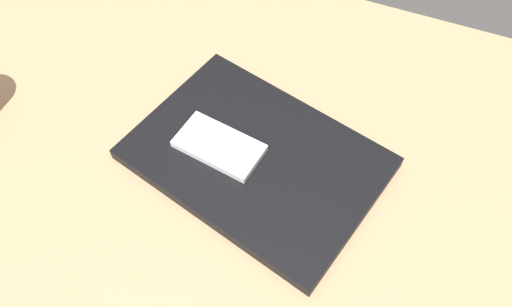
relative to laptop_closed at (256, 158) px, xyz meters
The scene contains 3 objects.
desk_surface 5.88cm from the laptop_closed, 156.39° to the right, with size 120.00×80.00×3.00cm, color tan.
laptop_closed is the anchor object (origin of this frame).
cell_phone_on_laptop 4.84cm from the laptop_closed, 168.38° to the right, with size 12.23×7.70×1.14cm.
Camera 1 is at (19.39, -32.65, 60.73)cm, focal length 35.76 mm.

